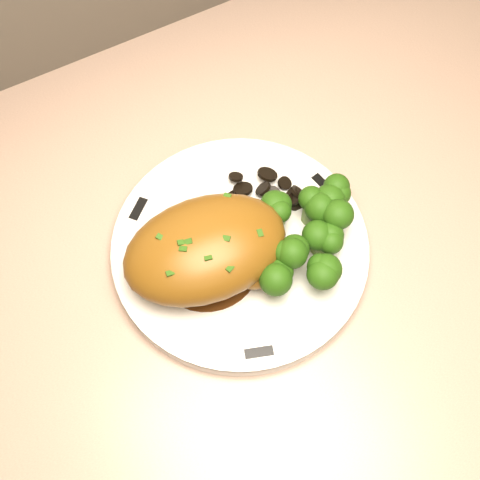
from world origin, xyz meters
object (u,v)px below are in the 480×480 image
plate (240,248)px  broccoli_florets (297,234)px  chicken_breast (212,250)px  counter (199,367)px

plate → broccoli_florets: broccoli_florets is taller
plate → chicken_breast: 0.05m
chicken_breast → broccoli_florets: chicken_breast is taller
plate → chicken_breast: (-0.03, -0.01, 0.04)m
broccoli_florets → chicken_breast: bearing=164.7°
counter → chicken_breast: bearing=-44.9°
counter → plate: 0.46m
chicken_breast → broccoli_florets: bearing=-8.1°
chicken_breast → broccoli_florets: (0.08, -0.02, -0.01)m
plate → chicken_breast: bearing=-171.1°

